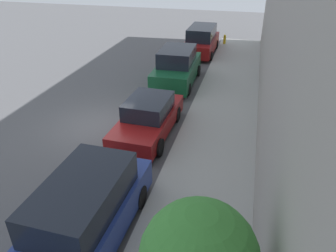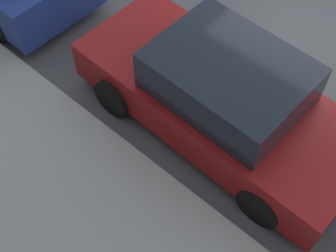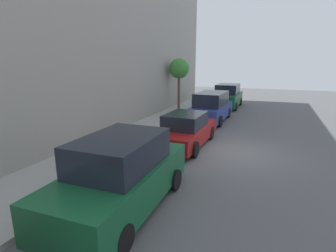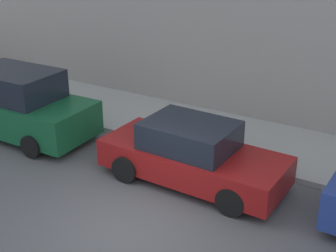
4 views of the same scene
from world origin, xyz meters
name	(u,v)px [view 4 (image 4 of 4)]	position (x,y,z in m)	size (l,w,h in m)	color
ground_plane	(135,226)	(0.00, 0.00, 0.00)	(60.00, 60.00, 0.00)	#515154
sidewalk	(233,137)	(5.03, 0.00, 0.07)	(3.07, 32.00, 0.15)	#9E9E99
parked_sedan_third	(192,155)	(2.27, -0.11, 0.72)	(1.92, 4.55, 1.54)	maroon
parked_suv_fourth	(17,105)	(2.11, 5.67, 0.93)	(2.08, 4.85, 1.98)	#14512D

